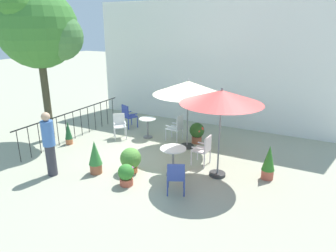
# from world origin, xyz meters

# --- Properties ---
(ground_plane) EXTENTS (60.00, 60.00, 0.00)m
(ground_plane) POSITION_xyz_m (0.00, 0.00, 0.00)
(ground_plane) COLOR #A3A389
(villa_facade) EXTENTS (10.11, 0.30, 4.83)m
(villa_facade) POSITION_xyz_m (0.00, 3.99, 2.41)
(villa_facade) COLOR white
(villa_facade) RESTS_ON ground
(terrace_railing) EXTENTS (0.03, 4.87, 1.01)m
(terrace_railing) POSITION_xyz_m (-3.58, 0.00, 0.68)
(terrace_railing) COLOR black
(terrace_railing) RESTS_ON ground
(shade_tree) EXTENTS (2.70, 2.57, 5.07)m
(shade_tree) POSITION_xyz_m (-4.29, -0.36, 3.79)
(shade_tree) COLOR #433F2C
(shade_tree) RESTS_ON ground
(patio_umbrella_0) EXTENTS (2.26, 2.26, 2.28)m
(patio_umbrella_0) POSITION_xyz_m (0.33, 1.12, 2.00)
(patio_umbrella_0) COLOR #2D2D2D
(patio_umbrella_0) RESTS_ON ground
(patio_umbrella_1) EXTENTS (2.12, 2.12, 2.42)m
(patio_umbrella_1) POSITION_xyz_m (1.89, -0.35, 2.16)
(patio_umbrella_1) COLOR #2D2D2D
(patio_umbrella_1) RESTS_ON ground
(cafe_table_0) EXTENTS (0.70, 0.70, 0.78)m
(cafe_table_0) POSITION_xyz_m (0.80, -0.85, 0.54)
(cafe_table_0) COLOR silver
(cafe_table_0) RESTS_ON ground
(cafe_table_1) EXTENTS (0.60, 0.60, 0.72)m
(cafe_table_1) POSITION_xyz_m (-1.32, 1.32, 0.49)
(cafe_table_1) COLOR white
(cafe_table_1) RESTS_ON ground
(patio_chair_0) EXTENTS (0.58, 0.59, 0.84)m
(patio_chair_0) POSITION_xyz_m (1.31, -1.71, 0.49)
(patio_chair_0) COLOR #314394
(patio_chair_0) RESTS_ON ground
(patio_chair_1) EXTENTS (0.61, 0.61, 0.87)m
(patio_chair_1) POSITION_xyz_m (-2.21, 0.85, 0.51)
(patio_chair_1) COLOR silver
(patio_chair_1) RESTS_ON ground
(patio_chair_2) EXTENTS (0.60, 0.60, 0.93)m
(patio_chair_2) POSITION_xyz_m (-2.58, 1.91, 0.53)
(patio_chair_2) COLOR #2D3DA1
(patio_chair_2) RESTS_ON ground
(patio_chair_3) EXTENTS (0.52, 0.48, 0.95)m
(patio_chair_3) POSITION_xyz_m (-0.25, 1.50, 0.53)
(patio_chair_3) COLOR silver
(patio_chair_3) RESTS_ON ground
(patio_chair_4) EXTENTS (0.46, 0.49, 0.89)m
(patio_chair_4) POSITION_xyz_m (1.30, 0.11, 0.52)
(patio_chair_4) COLOR silver
(patio_chair_4) RESTS_ON ground
(potted_plant_0) EXTENTS (0.24, 0.24, 0.82)m
(potted_plant_0) POSITION_xyz_m (-3.37, -0.49, 0.41)
(potted_plant_0) COLOR #C06B43
(potted_plant_0) RESTS_ON ground
(potted_plant_1) EXTENTS (0.37, 0.37, 0.94)m
(potted_plant_1) POSITION_xyz_m (-1.12, -1.76, 0.49)
(potted_plant_1) COLOR #99553A
(potted_plant_1) RESTS_ON ground
(potted_plant_2) EXTENTS (0.41, 0.41, 0.57)m
(potted_plant_2) POSITION_xyz_m (-0.00, -1.91, 0.30)
(potted_plant_2) COLOR #BA5740
(potted_plant_2) RESTS_ON ground
(potted_plant_3) EXTENTS (0.51, 0.51, 0.71)m
(potted_plant_3) POSITION_xyz_m (0.46, 1.65, 0.40)
(potted_plant_3) COLOR #A7563B
(potted_plant_3) RESTS_ON ground
(potted_plant_4) EXTENTS (0.34, 0.34, 0.95)m
(potted_plant_4) POSITION_xyz_m (3.12, 0.09, 0.48)
(potted_plant_4) COLOR #B0513F
(potted_plant_4) RESTS_ON ground
(potted_plant_5) EXTENTS (0.58, 0.58, 0.70)m
(potted_plant_5) POSITION_xyz_m (-0.30, -1.26, 0.38)
(potted_plant_5) COLOR #CC6839
(potted_plant_5) RESTS_ON ground
(standing_person) EXTENTS (0.38, 0.38, 1.77)m
(standing_person) POSITION_xyz_m (-2.11, -2.38, 0.92)
(standing_person) COLOR #33333D
(standing_person) RESTS_ON ground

